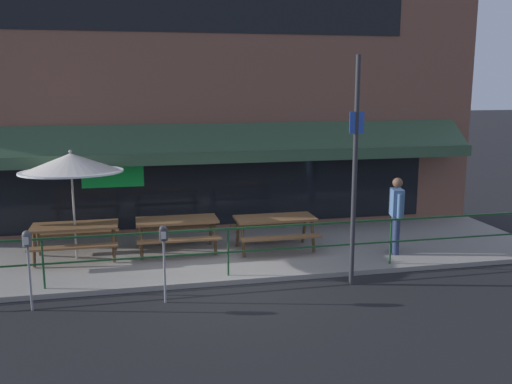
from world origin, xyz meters
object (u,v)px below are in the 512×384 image
at_px(picnic_table_centre, 177,226).
at_px(pedestrian_walking, 396,211).
at_px(street_sign_pole, 355,171).
at_px(picnic_table_left, 75,232).
at_px(parking_meter_near, 27,246).
at_px(picnic_table_right, 275,224).
at_px(parking_meter_far, 164,240).
at_px(patio_umbrella_left, 71,164).

distance_m(picnic_table_centre, pedestrian_walking, 4.87).
xyz_separation_m(picnic_table_centre, street_sign_pole, (3.14, -2.54, 1.53)).
xyz_separation_m(picnic_table_left, pedestrian_walking, (6.91, -1.06, 0.35)).
bearing_deg(picnic_table_left, parking_meter_near, -101.90).
distance_m(picnic_table_centre, picnic_table_right, 2.20).
distance_m(picnic_table_left, street_sign_pole, 6.06).
distance_m(picnic_table_left, picnic_table_right, 4.36).
height_order(picnic_table_centre, pedestrian_walking, pedestrian_walking).
height_order(picnic_table_centre, parking_meter_far, parking_meter_far).
bearing_deg(parking_meter_far, picnic_table_centre, 80.69).
bearing_deg(parking_meter_far, patio_umbrella_left, 122.95).
xyz_separation_m(parking_meter_near, parking_meter_far, (2.26, -0.13, 0.00)).
height_order(picnic_table_left, picnic_table_centre, same).
relative_size(pedestrian_walking, parking_meter_near, 1.20).
relative_size(picnic_table_centre, street_sign_pole, 0.41).
bearing_deg(patio_umbrella_left, parking_meter_near, -101.76).
xyz_separation_m(patio_umbrella_left, parking_meter_far, (1.73, -2.68, -1.03)).
relative_size(picnic_table_left, picnic_table_centre, 1.00).
bearing_deg(picnic_table_right, patio_umbrella_left, 176.60).
bearing_deg(parking_meter_near, patio_umbrella_left, 78.24).
bearing_deg(pedestrian_walking, street_sign_pole, -138.25).
bearing_deg(street_sign_pole, patio_umbrella_left, 154.73).
xyz_separation_m(picnic_table_centre, parking_meter_near, (-2.71, -2.57, 0.44)).
xyz_separation_m(pedestrian_walking, parking_meter_far, (-5.17, -1.59, 0.09)).
height_order(patio_umbrella_left, parking_meter_near, patio_umbrella_left).
distance_m(picnic_table_right, patio_umbrella_left, 4.61).
bearing_deg(street_sign_pole, pedestrian_walking, 41.75).
xyz_separation_m(patio_umbrella_left, pedestrian_walking, (6.91, -1.09, -1.12)).
height_order(picnic_table_right, patio_umbrella_left, patio_umbrella_left).
bearing_deg(picnic_table_left, street_sign_pole, -24.99).
relative_size(pedestrian_walking, parking_meter_far, 1.20).
xyz_separation_m(patio_umbrella_left, street_sign_pole, (5.32, -2.51, 0.05)).
bearing_deg(picnic_table_right, street_sign_pole, -66.90).
distance_m(picnic_table_right, street_sign_pole, 2.88).
bearing_deg(picnic_table_centre, parking_meter_far, -99.31).
bearing_deg(picnic_table_right, picnic_table_left, 177.02).
bearing_deg(parking_meter_near, pedestrian_walking, 11.06).
xyz_separation_m(picnic_table_right, patio_umbrella_left, (-4.36, 0.26, 1.47)).
distance_m(parking_meter_near, parking_meter_far, 2.27).
distance_m(picnic_table_centre, street_sign_pole, 4.32).
height_order(picnic_table_right, parking_meter_far, parking_meter_far).
distance_m(pedestrian_walking, street_sign_pole, 2.44).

